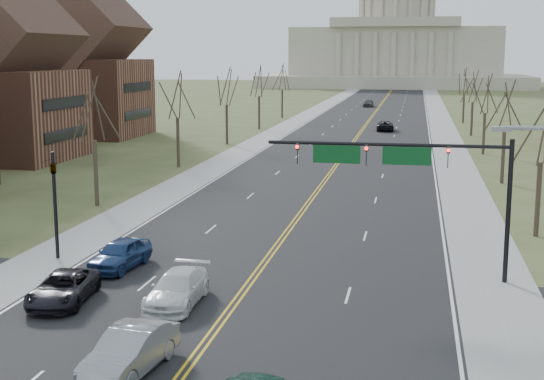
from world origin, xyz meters
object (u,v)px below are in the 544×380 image
at_px(signal_left, 55,193).
at_px(car_sb_outer_lead, 63,288).
at_px(car_far_nb, 385,126).
at_px(car_far_sb, 368,103).
at_px(car_sb_inner_lead, 130,351).
at_px(car_sb_outer_second, 120,254).
at_px(signal_mast, 405,166).
at_px(car_sb_inner_second, 177,289).

height_order(signal_left, car_sb_outer_lead, signal_left).
bearing_deg(car_far_nb, car_far_sb, -86.89).
xyz_separation_m(car_sb_inner_lead, car_sb_outer_second, (-5.43, 12.52, -0.01)).
bearing_deg(signal_mast, signal_left, 180.00).
xyz_separation_m(signal_mast, car_sb_inner_lead, (-9.31, -13.78, -4.94)).
distance_m(car_sb_inner_lead, car_sb_outer_lead, 8.94).
xyz_separation_m(car_sb_inner_lead, car_far_nb, (5.26, 89.00, -0.07)).
distance_m(car_sb_inner_lead, car_far_nb, 89.15).
bearing_deg(car_sb_outer_lead, car_sb_outer_second, 79.13).
bearing_deg(car_sb_inner_second, car_sb_inner_lead, -85.31).
distance_m(car_sb_inner_lead, car_sb_inner_second, 7.52).
xyz_separation_m(signal_left, car_sb_inner_lead, (9.64, -13.78, -2.90)).
bearing_deg(car_sb_outer_lead, car_sb_inner_second, 1.43).
bearing_deg(car_sb_inner_lead, car_far_nb, 93.82).
relative_size(signal_left, car_sb_outer_second, 1.29).
relative_size(signal_mast, signal_left, 2.02).
distance_m(car_sb_inner_second, car_sb_outer_second, 6.95).
bearing_deg(car_sb_inner_lead, car_sb_outer_lead, 138.15).
xyz_separation_m(signal_mast, car_sb_outer_second, (-14.74, -1.26, -4.96)).
bearing_deg(car_sb_inner_second, car_far_sb, 89.67).
height_order(car_sb_inner_second, car_far_nb, same).
bearing_deg(signal_mast, car_sb_outer_second, -175.12).
xyz_separation_m(car_sb_inner_second, car_far_sb, (0.21, 132.73, 0.07)).
distance_m(signal_left, car_far_sb, 126.80).
height_order(signal_mast, car_far_sb, signal_mast).
bearing_deg(car_far_sb, signal_left, -89.90).
height_order(car_sb_inner_lead, car_sb_inner_second, car_sb_inner_lead).
bearing_deg(signal_mast, car_sb_inner_second, -147.71).
bearing_deg(car_sb_inner_second, car_sb_outer_lead, -172.11).
relative_size(signal_mast, car_sb_inner_second, 2.38).
height_order(car_sb_outer_lead, car_sb_inner_second, car_sb_inner_second).
relative_size(signal_mast, car_far_sb, 2.57).
height_order(signal_left, car_sb_inner_lead, signal_left).
relative_size(car_sb_inner_lead, car_sb_outer_lead, 0.98).
xyz_separation_m(car_sb_inner_second, car_far_nb, (5.91, 81.51, -0.00)).
distance_m(signal_left, car_sb_inner_lead, 17.07).
bearing_deg(car_far_nb, signal_left, 75.56).
height_order(signal_mast, signal_left, signal_mast).
xyz_separation_m(car_sb_inner_second, car_sb_outer_second, (-4.79, 5.03, 0.06)).
height_order(car_sb_outer_lead, car_far_sb, car_far_sb).
relative_size(car_sb_inner_lead, car_sb_outer_second, 1.05).
bearing_deg(car_sb_inner_lead, signal_mast, 63.17).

